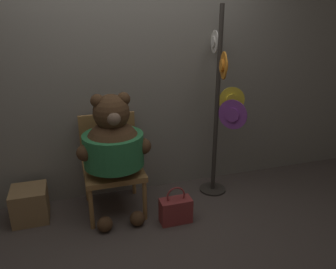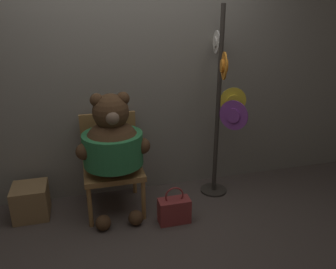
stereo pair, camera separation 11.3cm
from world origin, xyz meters
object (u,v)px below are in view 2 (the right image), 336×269
teddy_bear (113,145)px  hat_display_rack (223,109)px  chair (112,160)px  handbag_on_ground (174,210)px

teddy_bear → hat_display_rack: 1.13m
chair → teddy_bear: teddy_bear is taller
teddy_bear → hat_display_rack: bearing=5.8°
teddy_bear → handbag_on_ground: 0.81m
chair → handbag_on_ground: 0.77m
hat_display_rack → handbag_on_ground: size_ratio=5.29×
teddy_bear → hat_display_rack: size_ratio=0.62×
hat_display_rack → teddy_bear: bearing=-174.2°
chair → handbag_on_ground: size_ratio=2.52×
hat_display_rack → handbag_on_ground: bearing=-146.9°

